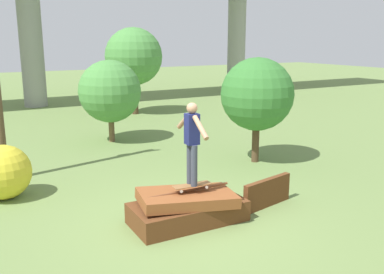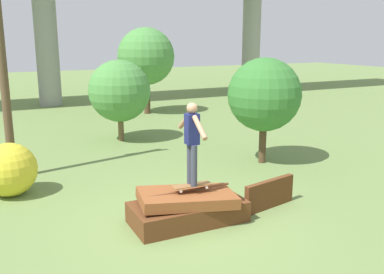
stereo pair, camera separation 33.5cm
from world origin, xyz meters
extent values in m
plane|color=olive|center=(0.00, 0.00, 0.00)|extent=(80.00, 80.00, 0.00)
cube|color=#5B3319|center=(0.00, 0.00, 0.19)|extent=(2.10, 1.06, 0.38)
cube|color=brown|center=(-0.03, -0.03, 0.48)|extent=(1.89, 1.24, 0.30)
cylinder|color=brown|center=(0.00, 0.00, 0.61)|extent=(1.71, 0.05, 0.05)
cube|color=#5B3319|center=(1.75, -0.12, 0.29)|extent=(1.30, 0.38, 0.58)
cube|color=brown|center=(0.07, -0.04, 0.72)|extent=(0.74, 0.25, 0.01)
cylinder|color=silver|center=(0.33, 0.04, 0.66)|extent=(0.06, 0.03, 0.05)
cylinder|color=silver|center=(0.32, -0.14, 0.66)|extent=(0.06, 0.03, 0.05)
cylinder|color=silver|center=(-0.18, 0.07, 0.66)|extent=(0.06, 0.03, 0.05)
cylinder|color=silver|center=(-0.19, -0.11, 0.66)|extent=(0.06, 0.03, 0.05)
cylinder|color=#383D4C|center=(0.07, 0.05, 1.10)|extent=(0.12, 0.12, 0.76)
cylinder|color=#383D4C|center=(0.06, -0.12, 1.10)|extent=(0.12, 0.12, 0.76)
cube|color=#191E51|center=(0.07, -0.04, 1.76)|extent=(0.23, 0.22, 0.55)
sphere|color=#A37556|center=(0.07, -0.04, 2.13)|extent=(0.19, 0.19, 0.19)
cylinder|color=#A37556|center=(0.08, 0.29, 1.85)|extent=(0.11, 0.50, 0.37)
cylinder|color=#A37556|center=(0.05, -0.36, 1.85)|extent=(0.11, 0.50, 0.37)
cylinder|color=gray|center=(0.00, 15.84, 3.44)|extent=(1.10, 1.10, 6.88)
cylinder|color=gray|center=(12.10, 15.84, 3.44)|extent=(1.10, 1.10, 6.88)
cylinder|color=#4C3823|center=(3.51, 11.35, 0.74)|extent=(0.28, 0.28, 1.48)
sphere|color=#4C8E42|center=(3.51, 11.35, 2.55)|extent=(2.51, 2.51, 2.51)
cylinder|color=brown|center=(0.85, 6.78, 0.40)|extent=(0.19, 0.19, 0.80)
sphere|color=#4C8E42|center=(0.85, 6.78, 1.66)|extent=(2.01, 2.01, 2.01)
cylinder|color=#4C3823|center=(3.52, 2.59, 0.52)|extent=(0.20, 0.20, 1.04)
sphere|color=#387A33|center=(3.52, 2.59, 1.87)|extent=(1.95, 1.95, 1.95)
sphere|color=gold|center=(-2.81, 2.94, 0.58)|extent=(1.16, 1.16, 1.16)
camera|label=1|loc=(-3.53, -6.47, 3.32)|focal=40.00mm
camera|label=2|loc=(-3.24, -6.63, 3.32)|focal=40.00mm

